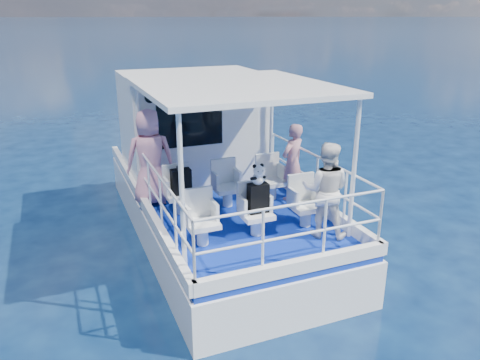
% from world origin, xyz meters
% --- Properties ---
extents(ground, '(2000.00, 2000.00, 0.00)m').
position_xyz_m(ground, '(0.00, 0.00, 0.00)').
color(ground, '#071938').
rests_on(ground, ground).
extents(hull, '(3.00, 7.00, 1.60)m').
position_xyz_m(hull, '(0.00, 1.00, 0.00)').
color(hull, white).
rests_on(hull, ground).
extents(deck, '(2.90, 6.90, 0.10)m').
position_xyz_m(deck, '(0.00, 1.00, 0.85)').
color(deck, '#0B259A').
rests_on(deck, hull).
extents(cabin, '(2.85, 2.00, 2.20)m').
position_xyz_m(cabin, '(0.00, 2.30, 2.00)').
color(cabin, white).
rests_on(cabin, deck).
extents(canopy, '(3.00, 3.20, 0.08)m').
position_xyz_m(canopy, '(0.00, -0.20, 3.14)').
color(canopy, white).
rests_on(canopy, cabin).
extents(canopy_posts, '(2.77, 2.97, 2.20)m').
position_xyz_m(canopy_posts, '(0.00, -0.25, 2.00)').
color(canopy_posts, white).
rests_on(canopy_posts, deck).
extents(railings, '(2.84, 3.59, 1.00)m').
position_xyz_m(railings, '(0.00, -0.58, 1.40)').
color(railings, white).
rests_on(railings, deck).
extents(seat_port_fwd, '(0.48, 0.46, 0.38)m').
position_xyz_m(seat_port_fwd, '(-0.90, 0.20, 1.09)').
color(seat_port_fwd, white).
rests_on(seat_port_fwd, deck).
extents(seat_center_fwd, '(0.48, 0.46, 0.38)m').
position_xyz_m(seat_center_fwd, '(0.00, 0.20, 1.09)').
color(seat_center_fwd, white).
rests_on(seat_center_fwd, deck).
extents(seat_stbd_fwd, '(0.48, 0.46, 0.38)m').
position_xyz_m(seat_stbd_fwd, '(0.90, 0.20, 1.09)').
color(seat_stbd_fwd, white).
rests_on(seat_stbd_fwd, deck).
extents(seat_port_aft, '(0.48, 0.46, 0.38)m').
position_xyz_m(seat_port_aft, '(-0.90, -1.10, 1.09)').
color(seat_port_aft, white).
rests_on(seat_port_aft, deck).
extents(seat_center_aft, '(0.48, 0.46, 0.38)m').
position_xyz_m(seat_center_aft, '(0.00, -1.10, 1.09)').
color(seat_center_aft, white).
rests_on(seat_center_aft, deck).
extents(seat_stbd_aft, '(0.48, 0.46, 0.38)m').
position_xyz_m(seat_stbd_aft, '(0.90, -1.10, 1.09)').
color(seat_stbd_aft, white).
rests_on(seat_stbd_aft, deck).
extents(passenger_port_fwd, '(0.72, 0.55, 1.77)m').
position_xyz_m(passenger_port_fwd, '(-1.25, 0.86, 1.79)').
color(passenger_port_fwd, pink).
rests_on(passenger_port_fwd, deck).
extents(passenger_stbd_fwd, '(0.63, 0.54, 1.46)m').
position_xyz_m(passenger_stbd_fwd, '(1.25, 0.06, 1.63)').
color(passenger_stbd_fwd, '#CD858D').
rests_on(passenger_stbd_fwd, deck).
extents(passenger_stbd_aft, '(0.94, 0.90, 1.53)m').
position_xyz_m(passenger_stbd_aft, '(0.99, -1.51, 1.67)').
color(passenger_stbd_aft, white).
rests_on(passenger_stbd_aft, deck).
extents(backpack_port, '(0.34, 0.19, 0.45)m').
position_xyz_m(backpack_port, '(-0.87, 0.16, 1.50)').
color(backpack_port, black).
rests_on(backpack_port, seat_port_fwd).
extents(backpack_center, '(0.32, 0.18, 0.48)m').
position_xyz_m(backpack_center, '(0.03, -1.09, 1.52)').
color(backpack_center, black).
rests_on(backpack_center, seat_center_aft).
extents(compact_camera, '(0.11, 0.07, 0.07)m').
position_xyz_m(compact_camera, '(-0.88, 0.16, 1.76)').
color(compact_camera, black).
rests_on(compact_camera, backpack_port).
extents(panda, '(0.21, 0.18, 0.33)m').
position_xyz_m(panda, '(0.02, -1.10, 1.92)').
color(panda, white).
rests_on(panda, backpack_center).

